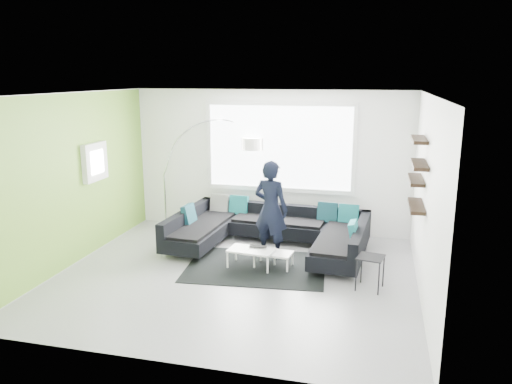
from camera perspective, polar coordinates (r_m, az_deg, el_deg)
ground at (r=7.92m, az=-2.40°, el=-9.56°), size 5.50×5.50×0.00m
room_shell at (r=7.60m, az=-1.83°, el=3.69°), size 5.54×5.04×2.82m
sectional_sofa at (r=8.91m, az=1.48°, el=-4.73°), size 3.51×2.31×0.73m
rug at (r=8.25m, az=-0.01°, el=-8.56°), size 2.37×1.82×0.01m
coffee_table at (r=8.20m, az=0.74°, el=-7.58°), size 0.99×0.64×0.31m
arc_lamp at (r=10.26m, az=-10.46°, el=2.03°), size 2.19×1.10×2.23m
side_table at (r=7.56m, az=12.89°, el=-8.98°), size 0.43×0.43×0.50m
person at (r=8.48m, az=1.71°, el=-1.99°), size 0.82×0.72×1.69m
laptop at (r=8.20m, az=0.20°, el=-6.37°), size 0.32×0.23×0.02m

